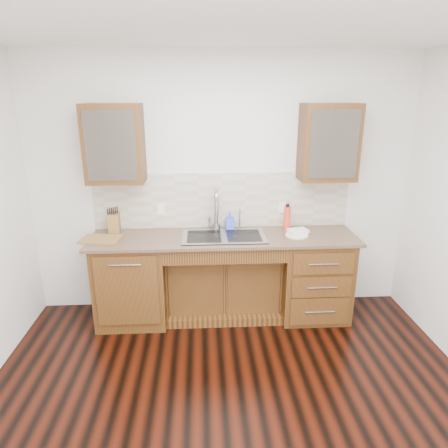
{
  "coord_description": "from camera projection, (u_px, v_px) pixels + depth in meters",
  "views": [
    {
      "loc": [
        -0.21,
        -2.37,
        2.28
      ],
      "look_at": [
        0.0,
        1.4,
        1.05
      ],
      "focal_mm": 32.0,
      "sensor_mm": 36.0,
      "label": 1
    }
  ],
  "objects": [
    {
      "name": "countertop",
      "position": [
        224.0,
        238.0,
        4.04
      ],
      "size": [
        2.7,
        0.65,
        0.03
      ],
      "primitive_type": "cube",
      "color": "#84705B",
      "rests_on": "base_cabinet_left"
    },
    {
      "name": "base_cabinet_left",
      "position": [
        133.0,
        280.0,
        4.14
      ],
      "size": [
        0.7,
        0.62,
        0.88
      ],
      "primitive_type": "cube",
      "color": "#593014",
      "rests_on": "ground"
    },
    {
      "name": "cup_right_b",
      "position": [
        343.0,
        148.0,
        3.98
      ],
      "size": [
        0.1,
        0.1,
        0.09
      ],
      "primitive_type": "imported",
      "rotation": [
        0.0,
        0.0,
        0.04
      ],
      "color": "white",
      "rests_on": "upper_cabinet_right"
    },
    {
      "name": "plate",
      "position": [
        297.0,
        235.0,
        4.05
      ],
      "size": [
        0.29,
        0.29,
        0.01
      ],
      "primitive_type": "cylinder",
      "rotation": [
        0.0,
        0.0,
        -0.27
      ],
      "color": "beige",
      "rests_on": "countertop"
    },
    {
      "name": "knife_block",
      "position": [
        114.0,
        222.0,
        4.16
      ],
      "size": [
        0.12,
        0.19,
        0.2
      ],
      "primitive_type": "cube",
      "rotation": [
        0.0,
        0.0,
        0.07
      ],
      "color": "#A2752A",
      "rests_on": "countertop"
    },
    {
      "name": "soap_bottle",
      "position": [
        230.0,
        221.0,
        4.22
      ],
      "size": [
        0.09,
        0.09,
        0.19
      ],
      "primitive_type": "imported",
      "rotation": [
        0.0,
        0.0,
        0.02
      ],
      "color": "#3C54EC",
      "rests_on": "countertop"
    },
    {
      "name": "cup_left_b",
      "position": [
        119.0,
        150.0,
        3.86
      ],
      "size": [
        0.12,
        0.12,
        0.08
      ],
      "primitive_type": "imported",
      "rotation": [
        0.0,
        0.0,
        -0.39
      ],
      "color": "silver",
      "rests_on": "upper_cabinet_left"
    },
    {
      "name": "cup_right_a",
      "position": [
        320.0,
        148.0,
        3.97
      ],
      "size": [
        0.14,
        0.14,
        0.09
      ],
      "primitive_type": "imported",
      "rotation": [
        0.0,
        0.0,
        -0.2
      ],
      "color": "white",
      "rests_on": "upper_cabinet_right"
    },
    {
      "name": "base_cabinet_center",
      "position": [
        223.0,
        282.0,
        4.31
      ],
      "size": [
        1.2,
        0.44,
        0.7
      ],
      "primitive_type": "cube",
      "color": "#593014",
      "rests_on": "ground"
    },
    {
      "name": "ground",
      "position": [
        235.0,
        422.0,
        2.98
      ],
      "size": [
        4.0,
        3.5,
        0.1
      ],
      "primitive_type": "cube",
      "color": "black"
    },
    {
      "name": "sink",
      "position": [
        224.0,
        245.0,
        4.05
      ],
      "size": [
        0.84,
        0.46,
        0.19
      ],
      "primitive_type": "cube",
      "color": "#9E9EA5",
      "rests_on": "countertop"
    },
    {
      "name": "wall_back",
      "position": [
        222.0,
        186.0,
        4.26
      ],
      "size": [
        4.0,
        0.1,
        2.7
      ],
      "primitive_type": "cube",
      "color": "silver",
      "rests_on": "ground"
    },
    {
      "name": "dish_towel",
      "position": [
        298.0,
        231.0,
        4.11
      ],
      "size": [
        0.22,
        0.18,
        0.03
      ],
      "primitive_type": "cube",
      "rotation": [
        0.0,
        0.0,
        0.24
      ],
      "color": "white",
      "rests_on": "plate"
    },
    {
      "name": "upper_cabinet_left",
      "position": [
        114.0,
        144.0,
        3.84
      ],
      "size": [
        0.55,
        0.34,
        0.75
      ],
      "primitive_type": "cube",
      "color": "#593014",
      "rests_on": "wall_back"
    },
    {
      "name": "outlet_left",
      "position": [
        161.0,
        209.0,
        4.22
      ],
      "size": [
        0.08,
        0.01,
        0.12
      ],
      "primitive_type": "cube",
      "color": "white",
      "rests_on": "backsplash"
    },
    {
      "name": "upper_cabinet_right",
      "position": [
        328.0,
        142.0,
        3.96
      ],
      "size": [
        0.55,
        0.34,
        0.75
      ],
      "primitive_type": "cube",
      "color": "#593014",
      "rests_on": "wall_back"
    },
    {
      "name": "ceiling",
      "position": [
        239.0,
        1.0,
        2.11
      ],
      "size": [
        4.0,
        3.5,
        0.1
      ],
      "primitive_type": "cube",
      "color": "white",
      "rests_on": "wall_back"
    },
    {
      "name": "outlet_right",
      "position": [
        282.0,
        207.0,
        4.29
      ],
      "size": [
        0.08,
        0.01,
        0.12
      ],
      "primitive_type": "cube",
      "color": "white",
      "rests_on": "backsplash"
    },
    {
      "name": "base_cabinet_right",
      "position": [
        313.0,
        276.0,
        4.25
      ],
      "size": [
        0.7,
        0.62,
        0.88
      ],
      "primitive_type": "cube",
      "color": "#593014",
      "rests_on": "ground"
    },
    {
      "name": "faucet",
      "position": [
        216.0,
        212.0,
        4.17
      ],
      "size": [
        0.04,
        0.04,
        0.4
      ],
      "primitive_type": "cylinder",
      "color": "#999993",
      "rests_on": "countertop"
    },
    {
      "name": "filter_tap",
      "position": [
        240.0,
        218.0,
        4.22
      ],
      "size": [
        0.02,
        0.02,
        0.24
      ],
      "primitive_type": "cylinder",
      "color": "#999993",
      "rests_on": "countertop"
    },
    {
      "name": "cutting_board",
      "position": [
        100.0,
        239.0,
        3.93
      ],
      "size": [
        0.41,
        0.31,
        0.02
      ],
      "primitive_type": "cube",
      "rotation": [
        0.0,
        0.0,
        -0.14
      ],
      "color": "#976335",
      "rests_on": "countertop"
    },
    {
      "name": "water_bottle",
      "position": [
        287.0,
        219.0,
        4.17
      ],
      "size": [
        0.08,
        0.08,
        0.26
      ],
      "primitive_type": "cylinder",
      "rotation": [
        0.0,
        0.0,
        0.16
      ],
      "color": "red",
      "rests_on": "countertop"
    },
    {
      "name": "cup_left_a",
      "position": [
        105.0,
        150.0,
        3.86
      ],
      "size": [
        0.13,
        0.13,
        0.09
      ],
      "primitive_type": "imported",
      "rotation": [
        0.0,
        0.0,
        0.19
      ],
      "color": "white",
      "rests_on": "upper_cabinet_left"
    },
    {
      "name": "backsplash",
      "position": [
        222.0,
        200.0,
        4.24
      ],
      "size": [
        2.7,
        0.02,
        0.59
      ],
      "primitive_type": "cube",
      "color": "beige",
      "rests_on": "wall_back"
    }
  ]
}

